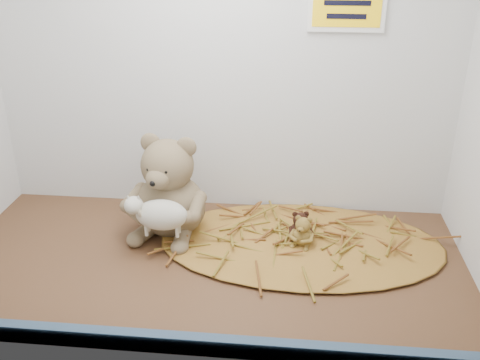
# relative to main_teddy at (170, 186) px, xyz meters

# --- Properties ---
(alcove_shell) EXTENTS (1.20, 0.60, 0.90)m
(alcove_shell) POSITION_rel_main_teddy_xyz_m (0.11, -0.04, 0.32)
(alcove_shell) COLOR #472B18
(alcove_shell) RESTS_ON ground
(front_rail) EXTENTS (1.19, 0.02, 0.04)m
(front_rail) POSITION_rel_main_teddy_xyz_m (0.11, -0.42, -0.11)
(front_rail) COLOR #364B67
(front_rail) RESTS_ON shelf_floor
(straw_bed) EXTENTS (0.70, 0.41, 0.01)m
(straw_bed) POSITION_rel_main_teddy_xyz_m (0.33, -0.03, -0.12)
(straw_bed) COLOR brown
(straw_bed) RESTS_ON shelf_floor
(main_teddy) EXTENTS (0.25, 0.26, 0.26)m
(main_teddy) POSITION_rel_main_teddy_xyz_m (0.00, 0.00, 0.00)
(main_teddy) COLOR #7A604B
(main_teddy) RESTS_ON shelf_floor
(toy_lamb) EXTENTS (0.16, 0.10, 0.10)m
(toy_lamb) POSITION_rel_main_teddy_xyz_m (0.00, -0.09, -0.03)
(toy_lamb) COLOR beige
(toy_lamb) RESTS_ON main_teddy
(mini_teddy_tan) EXTENTS (0.08, 0.08, 0.08)m
(mini_teddy_tan) POSITION_rel_main_teddy_xyz_m (0.33, -0.05, -0.08)
(mini_teddy_tan) COLOR olive
(mini_teddy_tan) RESTS_ON straw_bed
(mini_teddy_brown) EXTENTS (0.07, 0.07, 0.08)m
(mini_teddy_brown) POSITION_rel_main_teddy_xyz_m (0.33, -0.02, -0.08)
(mini_teddy_brown) COLOR black
(mini_teddy_brown) RESTS_ON straw_bed
(wall_sign) EXTENTS (0.16, 0.01, 0.11)m
(wall_sign) POSITION_rel_main_teddy_xyz_m (0.41, 0.16, 0.42)
(wall_sign) COLOR yellow
(wall_sign) RESTS_ON back_wall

